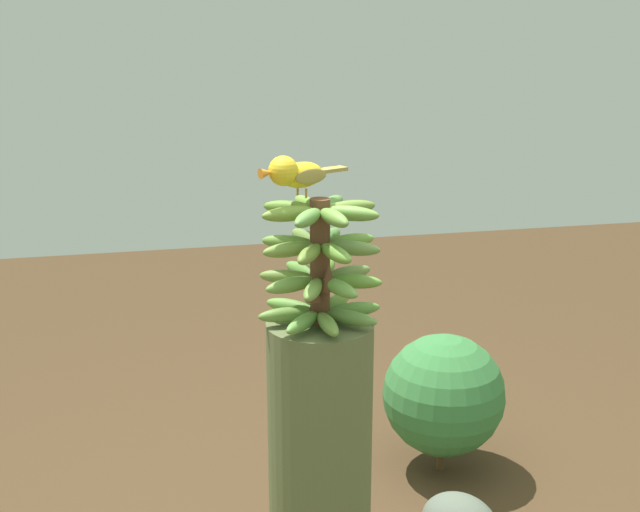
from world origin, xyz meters
name	(u,v)px	position (x,y,z in m)	size (l,w,h in m)	color
banana_tree	(320,503)	(0.00, 0.00, 0.46)	(0.25, 0.25, 0.92)	#5B663D
banana_bunch	(320,263)	(0.00, 0.00, 1.07)	(0.28, 0.28, 0.29)	brown
perched_bird	(294,173)	(-0.05, 0.02, 1.26)	(0.21, 0.11, 0.09)	#C68933
tropical_shrub	(444,395)	(0.63, 0.82, 0.29)	(0.43, 0.43, 0.51)	brown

